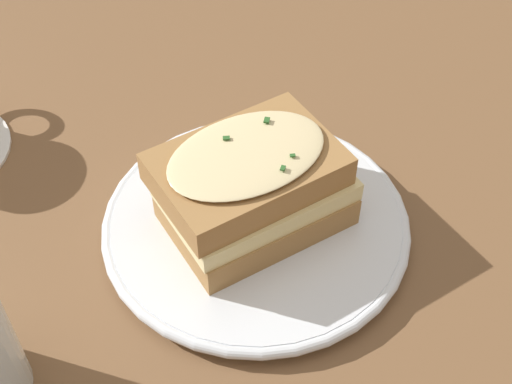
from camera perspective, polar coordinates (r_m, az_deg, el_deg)
name	(u,v)px	position (r m, az deg, el deg)	size (l,w,h in m)	color
ground_plane	(279,233)	(0.58, 1.88, -3.28)	(2.40, 2.40, 0.00)	brown
dinner_plate	(256,224)	(0.58, 0.00, -2.60)	(0.25, 0.25, 0.02)	white
sandwich	(252,187)	(0.55, -0.30, 0.41)	(0.16, 0.16, 0.08)	#A37542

